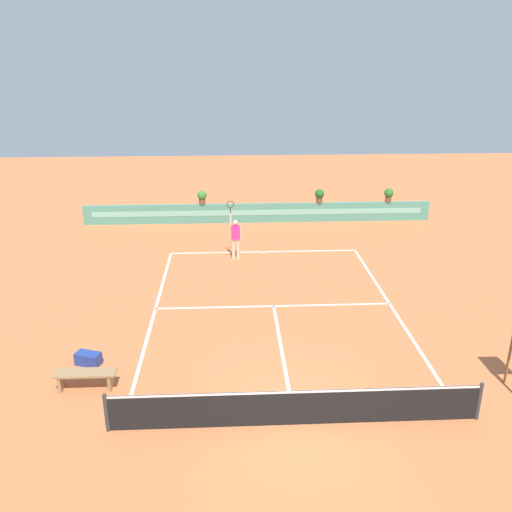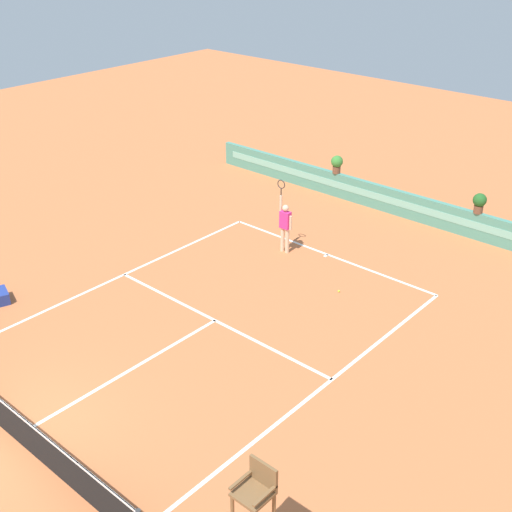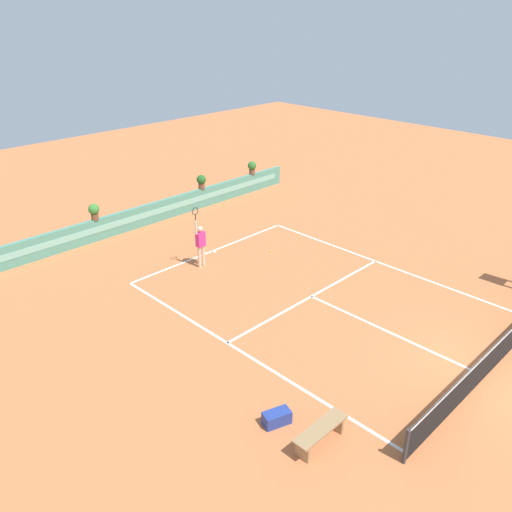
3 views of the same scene
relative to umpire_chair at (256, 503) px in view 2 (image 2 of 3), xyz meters
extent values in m
plane|color=#C66B3D|center=(-6.08, 4.74, -1.34)|extent=(60.00, 60.00, 0.00)
cube|color=white|center=(-6.08, 10.63, -1.34)|extent=(8.22, 0.10, 0.01)
cube|color=white|center=(-6.08, 5.14, -1.34)|extent=(8.22, 0.10, 0.01)
cube|color=white|center=(-6.08, 1.94, -1.34)|extent=(0.10, 6.40, 0.01)
cube|color=white|center=(-10.19, 4.68, -1.34)|extent=(0.10, 11.89, 0.01)
cube|color=white|center=(-1.97, 4.68, -1.34)|extent=(0.10, 11.89, 0.01)
cube|color=white|center=(-6.08, 10.53, -1.34)|extent=(0.10, 0.20, 0.01)
cube|color=black|center=(-6.08, -1.26, -0.87)|extent=(8.82, 0.02, 0.95)
cube|color=white|center=(-6.08, -1.26, -0.42)|extent=(8.82, 0.03, 0.06)
cube|color=#4C8E7A|center=(-6.08, 15.13, -0.84)|extent=(18.00, 0.20, 1.00)
cube|color=#7ABCA8|center=(-6.08, 15.02, -0.79)|extent=(17.10, 0.01, 0.28)
cylinder|color=brown|center=(-0.25, 0.19, -0.54)|extent=(0.07, 0.07, 1.60)
cube|color=brown|center=(0.00, -0.06, 0.29)|extent=(0.60, 0.60, 0.06)
cube|color=brown|center=(0.00, 0.21, 0.56)|extent=(0.60, 0.06, 0.48)
cube|color=brown|center=(-0.27, -0.06, 0.44)|extent=(0.06, 0.60, 0.04)
cube|color=brown|center=(0.27, -0.06, 0.44)|extent=(0.06, 0.60, 0.04)
cube|color=navy|center=(-11.65, 1.67, -1.16)|extent=(0.78, 0.57, 0.36)
cylinder|color=beige|center=(-7.24, 9.83, -0.89)|extent=(0.14, 0.14, 0.90)
cylinder|color=beige|center=(-7.44, 9.83, -0.89)|extent=(0.14, 0.14, 0.90)
cube|color=#E52D84|center=(-7.34, 9.83, -0.14)|extent=(0.37, 0.23, 0.60)
sphere|color=beige|center=(-7.34, 9.83, 0.29)|extent=(0.22, 0.22, 0.22)
cylinder|color=beige|center=(-7.54, 9.82, 0.41)|extent=(0.09, 0.09, 0.55)
cylinder|color=black|center=(-7.54, 9.82, 0.83)|extent=(0.04, 0.04, 0.24)
torus|color=#262626|center=(-7.54, 9.82, 1.09)|extent=(0.31, 0.04, 0.31)
cylinder|color=beige|center=(-7.12, 9.84, -0.19)|extent=(0.09, 0.09, 0.50)
sphere|color=#CCE033|center=(-4.34, 8.81, -1.31)|extent=(0.07, 0.07, 0.07)
cylinder|color=brown|center=(-8.98, 15.13, -0.20)|extent=(0.32, 0.32, 0.28)
sphere|color=#387F33|center=(-8.98, 15.13, 0.14)|extent=(0.48, 0.48, 0.48)
cylinder|color=brown|center=(-2.91, 15.13, -0.20)|extent=(0.32, 0.32, 0.28)
sphere|color=#235B23|center=(-2.91, 15.13, 0.14)|extent=(0.48, 0.48, 0.48)
camera|label=1|loc=(-7.54, -11.74, 6.96)|focal=37.64mm
camera|label=2|loc=(5.49, -6.22, 9.15)|focal=46.96mm
camera|label=3|loc=(-19.17, -5.13, 8.22)|focal=36.85mm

